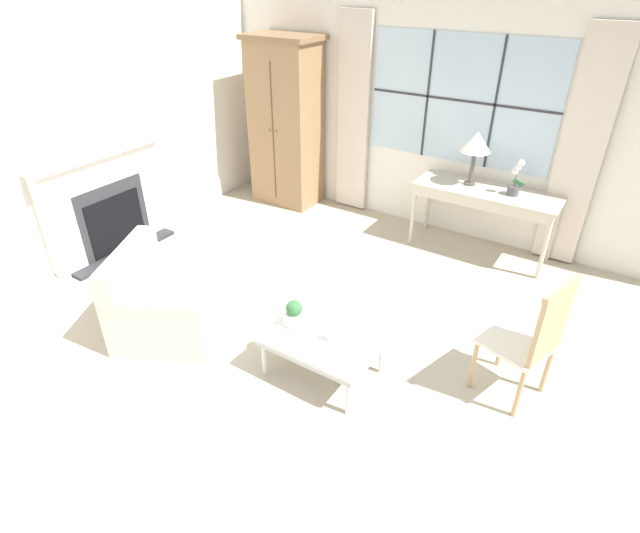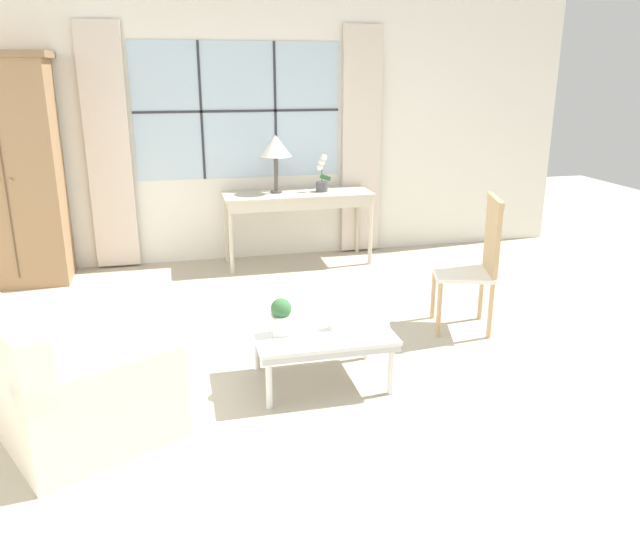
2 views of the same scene
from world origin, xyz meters
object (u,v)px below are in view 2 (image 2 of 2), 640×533
Objects in this scene: potted_orchid at (322,177)px; armoire at (11,171)px; side_chair_wooden at (478,257)px; armchair_upholstered at (76,388)px; pillar_candle at (335,321)px; potted_plant_small at (281,316)px; table_lamp at (275,147)px; coffee_table at (321,335)px; console_table at (298,200)px.

armoire is at bearing -179.94° from potted_orchid.
armchair_upholstered is at bearing -163.52° from side_chair_wooden.
armoire is at bearing 105.98° from armchair_upholstered.
potted_orchid is at bearing 78.05° from pillar_candle.
armoire is at bearing 127.30° from potted_plant_small.
table_lamp is at bearing 60.91° from armchair_upholstered.
armoire is 1.76× the size of armchair_upholstered.
armoire is 2.92m from potted_orchid.
pillar_candle reaches higher than coffee_table.
console_table is 6.52× the size of potted_plant_small.
pillar_candle is at bearing -9.39° from coffee_table.
armchair_upholstered reaches higher than potted_plant_small.
side_chair_wooden reaches higher than potted_plant_small.
potted_plant_small is at bearing -108.79° from potted_orchid.
armchair_upholstered is 1.38× the size of coffee_table.
table_lamp is 3.47m from armchair_upholstered.
table_lamp is at bearing 86.27° from coffee_table.
potted_orchid reaches higher than pillar_candle.
table_lamp is at bearing 119.69° from side_chair_wooden.
potted_orchid is 2.75m from pillar_candle.
console_table is at bearing 81.67° from coffee_table.
side_chair_wooden is (2.81, 0.83, 0.31)m from armchair_upholstered.
coffee_table is 3.72× the size of potted_plant_small.
armchair_upholstered is 1.23m from potted_plant_small.
table_lamp is 2.50× the size of potted_plant_small.
table_lamp is 0.49× the size of armchair_upholstered.
coffee_table is at bearing 9.65° from armchair_upholstered.
potted_orchid reaches higher than coffee_table.
potted_plant_small is at bearing 179.67° from pillar_candle.
potted_orchid is at bearing 71.21° from potted_plant_small.
side_chair_wooden reaches higher than armchair_upholstered.
armoire is 3.60m from pillar_candle.
coffee_table is at bearing -103.71° from potted_orchid.
potted_orchid is 2.83m from potted_plant_small.
console_table is at bearing -11.30° from table_lamp.
table_lamp is 0.67× the size of coffee_table.
pillar_candle is at bearing -0.33° from potted_plant_small.
potted_plant_small is at bearing -177.40° from coffee_table.
potted_orchid is 2.77m from coffee_table.
pillar_candle is (0.08, -0.01, 0.09)m from coffee_table.
table_lamp is 0.57m from potted_orchid.
side_chair_wooden is (0.98, -2.04, -0.08)m from console_table.
potted_plant_small is (-0.43, -2.68, -0.72)m from table_lamp.
armoire reaches higher than console_table.
armoire is 4.20m from side_chair_wooden.
armoire is 1.39× the size of console_table.
armoire is at bearing 150.61° from side_chair_wooden.
potted_plant_small is (-0.26, -0.01, 0.16)m from coffee_table.
armoire is at bearing 130.80° from coffee_table.
armchair_upholstered is at bearing -74.02° from armoire.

